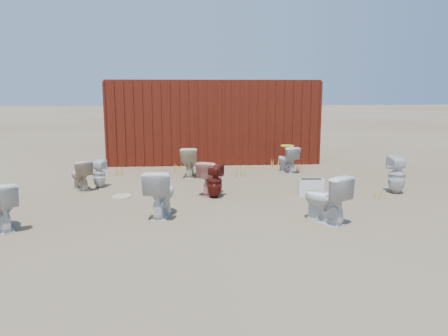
{
  "coord_description": "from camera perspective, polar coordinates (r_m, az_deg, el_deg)",
  "views": [
    {
      "loc": [
        -0.68,
        -8.18,
        2.15
      ],
      "look_at": [
        0.0,
        0.6,
        0.55
      ],
      "focal_mm": 35.0,
      "sensor_mm": 36.0,
      "label": 1
    }
  ],
  "objects": [
    {
      "name": "loose_lid_near",
      "position": [
        9.06,
        -13.21,
        -3.63
      ],
      "size": [
        0.41,
        0.52,
        0.02
      ],
      "primitive_type": "ellipsoid",
      "rotation": [
        0.0,
        0.0,
        -0.07
      ],
      "color": "#C2B08D",
      "rests_on": "ground"
    },
    {
      "name": "loose_lid_far",
      "position": [
        9.73,
        -8.86,
        -2.52
      ],
      "size": [
        0.58,
        0.59,
        0.02
      ],
      "primitive_type": "ellipsoid",
      "rotation": [
        0.0,
        0.0,
        0.7
      ],
      "color": "#BFAC8B",
      "rests_on": "ground"
    },
    {
      "name": "weed_clump_d",
      "position": [
        11.45,
        -5.84,
        0.0
      ],
      "size": [
        0.3,
        0.3,
        0.23
      ],
      "primitive_type": "cone",
      "color": "#9C903E",
      "rests_on": "ground"
    },
    {
      "name": "shipping_container",
      "position": [
        13.43,
        -1.52,
        6.24
      ],
      "size": [
        6.0,
        2.4,
        2.4
      ],
      "primitive_type": "cube",
      "color": "#450C0B",
      "rests_on": "ground"
    },
    {
      "name": "weed_clump_c",
      "position": [
        11.55,
        9.6,
        0.12
      ],
      "size": [
        0.36,
        0.36,
        0.28
      ],
      "primitive_type": "cone",
      "color": "#9C903E",
      "rests_on": "ground"
    },
    {
      "name": "weed_clump_f",
      "position": [
        9.24,
        19.62,
        -3.07
      ],
      "size": [
        0.28,
        0.28,
        0.22
      ],
      "primitive_type": "cone",
      "color": "#9C903E",
      "rests_on": "ground"
    },
    {
      "name": "toilet_back_yellowlid",
      "position": [
        11.47,
        8.23,
        1.12
      ],
      "size": [
        0.59,
        0.76,
        0.69
      ],
      "primitive_type": "imported",
      "rotation": [
        0.0,
        0.0,
        3.49
      ],
      "color": "silver",
      "rests_on": "ground"
    },
    {
      "name": "toilet_back_e",
      "position": [
        9.74,
        21.65,
        -0.81
      ],
      "size": [
        0.36,
        0.37,
        0.79
      ],
      "primitive_type": "imported",
      "rotation": [
        0.0,
        0.0,
        3.15
      ],
      "color": "silver",
      "rests_on": "ground"
    },
    {
      "name": "ground",
      "position": [
        8.48,
        0.31,
        -4.38
      ],
      "size": [
        100.0,
        100.0,
        0.0
      ],
      "primitive_type": "plane",
      "color": "brown",
      "rests_on": "ground"
    },
    {
      "name": "weed_clump_e",
      "position": [
        12.08,
        7.0,
        0.72
      ],
      "size": [
        0.34,
        0.34,
        0.31
      ],
      "primitive_type": "cone",
      "color": "#9C903E",
      "rests_on": "ground"
    },
    {
      "name": "weed_clump_a",
      "position": [
        11.38,
        -13.63,
        -0.23
      ],
      "size": [
        0.36,
        0.36,
        0.26
      ],
      "primitive_type": "cone",
      "color": "#9C903E",
      "rests_on": "ground"
    },
    {
      "name": "toilet_back_beige_right",
      "position": [
        10.83,
        -4.55,
        0.81
      ],
      "size": [
        0.45,
        0.75,
        0.74
      ],
      "primitive_type": "imported",
      "rotation": [
        0.0,
        0.0,
        3.09
      ],
      "color": "beige",
      "rests_on": "ground"
    },
    {
      "name": "loose_tank",
      "position": [
        9.05,
        11.29,
        -2.51
      ],
      "size": [
        0.51,
        0.24,
        0.35
      ],
      "primitive_type": "cube",
      "rotation": [
        0.0,
        0.0,
        -0.08
      ],
      "color": "silver",
      "rests_on": "ground"
    },
    {
      "name": "toilet_front_e",
      "position": [
        7.25,
        13.08,
        -3.9
      ],
      "size": [
        0.81,
        0.91,
        0.81
      ],
      "primitive_type": "imported",
      "rotation": [
        0.0,
        0.0,
        3.72
      ],
      "color": "silver",
      "rests_on": "ground"
    },
    {
      "name": "toilet_back_beige_left",
      "position": [
        9.86,
        -18.25,
        -0.86
      ],
      "size": [
        0.66,
        0.74,
        0.66
      ],
      "primitive_type": "imported",
      "rotation": [
        0.0,
        0.0,
        3.7
      ],
      "color": "#C0A88C",
      "rests_on": "ground"
    },
    {
      "name": "toilet_front_c",
      "position": [
        7.49,
        -8.3,
        -3.24
      ],
      "size": [
        0.57,
        0.86,
        0.82
      ],
      "primitive_type": "imported",
      "rotation": [
        0.0,
        0.0,
        3.0
      ],
      "color": "silver",
      "rests_on": "ground"
    },
    {
      "name": "toilet_back_a",
      "position": [
        9.98,
        -16.01,
        -0.71
      ],
      "size": [
        0.35,
        0.36,
        0.63
      ],
      "primitive_type": "imported",
      "rotation": [
        0.0,
        0.0,
        2.86
      ],
      "color": "silver",
      "rests_on": "ground"
    },
    {
      "name": "toilet_front_maroon",
      "position": [
        8.69,
        -1.23,
        -1.72
      ],
      "size": [
        0.42,
        0.42,
        0.68
      ],
      "primitive_type": "imported",
      "rotation": [
        0.0,
        0.0,
        2.67
      ],
      "color": "#59150F",
      "rests_on": "ground"
    },
    {
      "name": "yellow_lid",
      "position": [
        11.42,
        8.28,
        2.88
      ],
      "size": [
        0.35,
        0.43,
        0.02
      ],
      "primitive_type": "ellipsoid",
      "color": "gold",
      "rests_on": "toilet_back_yellowlid"
    },
    {
      "name": "toilet_front_a",
      "position": [
        7.56,
        -27.1,
        -4.43
      ],
      "size": [
        0.74,
        0.85,
        0.75
      ],
      "primitive_type": "imported",
      "rotation": [
        0.0,
        0.0,
        3.69
      ],
      "color": "silver",
      "rests_on": "ground"
    },
    {
      "name": "weed_clump_b",
      "position": [
        10.84,
        2.34,
        -0.36
      ],
      "size": [
        0.32,
        0.32,
        0.29
      ],
      "primitive_type": "cone",
      "color": "#9C903E",
      "rests_on": "ground"
    },
    {
      "name": "toilet_front_pink",
      "position": [
        8.98,
        -1.7,
        -1.24
      ],
      "size": [
        0.66,
        0.8,
        0.71
      ],
      "primitive_type": "imported",
      "rotation": [
        0.0,
        0.0,
        2.69
      ],
      "color": "#DA887E",
      "rests_on": "ground"
    }
  ]
}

